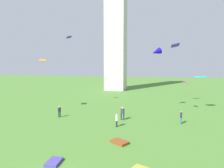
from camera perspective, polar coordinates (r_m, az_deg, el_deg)
monument_obelisk at (r=63.89m, az=1.09°, el=19.62°), size 5.83×5.83×46.64m
person_0 at (r=28.32m, az=2.96°, el=-8.04°), size 0.54×0.41×1.82m
person_1 at (r=28.03m, az=18.87°, el=-8.66°), size 0.29×0.51×1.66m
person_2 at (r=25.32m, az=1.32°, el=-9.92°), size 0.29×0.50×1.62m
person_3 at (r=30.76m, az=-14.60°, el=-7.32°), size 0.26×0.51×1.64m
kite_flying_0 at (r=33.97m, az=12.30°, el=8.81°), size 2.06×1.96×1.50m
kite_flying_1 at (r=39.37m, az=17.39°, el=10.37°), size 1.60×1.35×0.92m
kite_flying_2 at (r=37.00m, az=23.70°, el=1.86°), size 2.10×1.85×0.15m
kite_flying_3 at (r=38.77m, az=-12.02°, el=12.79°), size 1.05×1.30×0.57m
kite_flying_4 at (r=35.14m, az=-18.97°, el=6.33°), size 1.65×1.85×0.49m
kite_flying_5 at (r=35.72m, az=20.07°, el=0.30°), size 0.85×1.19×0.43m
kite_bundle_1 at (r=17.38m, az=-16.01°, el=-20.35°), size 1.12×1.56×0.23m
kite_bundle_2 at (r=20.46m, az=2.18°, el=-16.03°), size 1.96×1.77×0.26m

